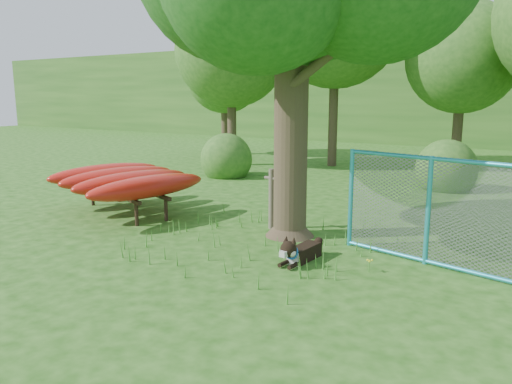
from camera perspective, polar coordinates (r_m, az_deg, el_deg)
The scene contains 13 objects.
ground at distance 8.69m, azimuth -5.40°, elevation -7.63°, with size 80.00×80.00×0.00m, color #1C4F0F.
wooden_post at distance 10.43m, azimuth 1.77°, elevation -0.61°, with size 0.35×0.13×1.28m.
kayak_rack at distance 12.25m, azimuth -14.66°, elevation 1.38°, with size 3.64×3.92×1.05m.
husky_dog at distance 8.45m, azimuth 4.94°, elevation -6.84°, with size 0.35×1.18×0.53m.
fence_section at distance 8.64m, azimuth 19.07°, elevation -2.05°, with size 3.04×0.76×3.02m.
wildflower_clump at distance 8.17m, azimuth 12.81°, elevation -7.76°, with size 0.10×0.10×0.22m.
bg_tree_a at distance 20.22m, azimuth -2.85°, elevation 15.79°, with size 4.40×4.40×6.70m.
bg_tree_b at distance 20.38m, azimuth 9.12°, elevation 18.82°, with size 5.20×5.20×8.22m.
bg_tree_c at distance 19.87m, azimuth 22.56°, elevation 14.00°, with size 4.00×4.00×6.12m.
bg_tree_f at distance 24.06m, azimuth -3.63°, elevation 13.20°, with size 3.60×3.60×5.55m.
shrub_left at distance 17.46m, azimuth -3.40°, elevation 1.80°, with size 1.80×1.80×1.80m, color #2D5F1E.
shrub_mid at distance 16.04m, azimuth 20.76°, elevation 0.30°, with size 1.80×1.80×1.80m, color #2D5F1E.
wooded_hillside at distance 34.87m, azimuth 24.33°, elevation 10.35°, with size 80.00×12.00×6.00m, color #2D5F1E.
Camera 1 is at (5.06, -6.50, 2.75)m, focal length 35.00 mm.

